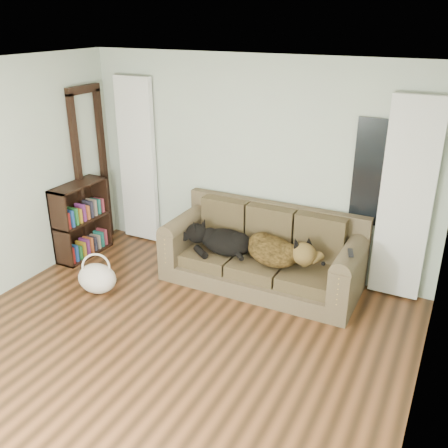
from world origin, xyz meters
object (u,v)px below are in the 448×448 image
at_px(dog_black_lab, 223,242).
at_px(tote_bag, 97,279).
at_px(dog_shepherd, 276,252).
at_px(bookshelf, 82,220).
at_px(sofa, 261,250).

relative_size(dog_black_lab, tote_bag, 1.41).
height_order(dog_shepherd, bookshelf, bookshelf).
xyz_separation_m(sofa, dog_black_lab, (-0.48, -0.06, 0.03)).
xyz_separation_m(dog_shepherd, bookshelf, (-2.63, -0.28, 0.01)).
bearing_deg(dog_black_lab, dog_shepherd, 12.05).
bearing_deg(dog_shepherd, dog_black_lab, 31.57).
xyz_separation_m(dog_black_lab, bookshelf, (-1.95, -0.27, 0.02)).
height_order(sofa, dog_black_lab, sofa).
bearing_deg(tote_bag, dog_shepherd, 28.10).
relative_size(sofa, dog_shepherd, 3.13).
xyz_separation_m(dog_black_lab, tote_bag, (-1.15, -0.97, -0.32)).
relative_size(sofa, dog_black_lab, 3.45).
bearing_deg(bookshelf, dog_shepherd, 5.74).
xyz_separation_m(dog_shepherd, tote_bag, (-1.83, -0.97, -0.33)).
bearing_deg(tote_bag, sofa, 32.36).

